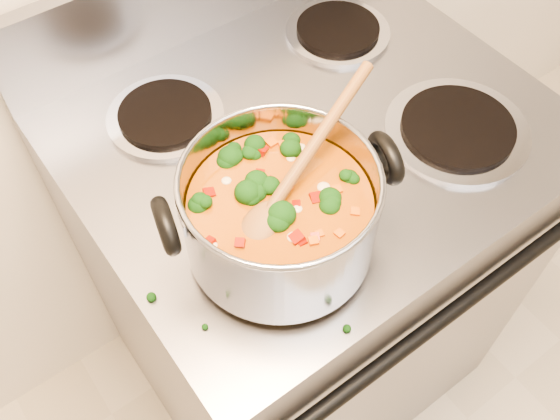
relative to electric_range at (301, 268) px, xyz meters
name	(u,v)px	position (x,y,z in m)	size (l,w,h in m)	color
electric_range	(301,268)	(0.00, 0.00, 0.00)	(0.75, 0.68, 1.08)	gray
stockpot	(280,213)	(-0.17, -0.16, 0.53)	(0.32, 0.25, 0.15)	#94949B
wooden_spoon	(289,182)	(-0.16, -0.15, 0.58)	(0.28, 0.12, 0.10)	brown
cooktop_crumbs	(316,266)	(-0.15, -0.21, 0.46)	(0.35, 0.29, 0.01)	black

